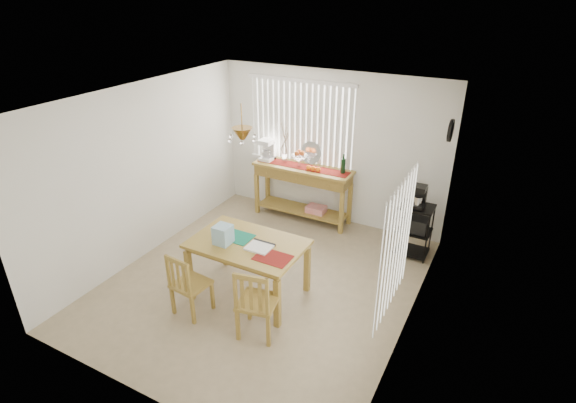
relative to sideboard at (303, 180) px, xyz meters
The scene contains 10 objects.
ground 2.15m from the sideboard, 79.57° to the right, with size 4.00×4.50×0.01m, color tan.
room_shell 2.22m from the sideboard, 79.42° to the right, with size 4.20×4.70×2.70m.
sideboard is the anchor object (origin of this frame).
sideboard_items 0.50m from the sideboard, behind, with size 1.66×0.42×0.75m.
wire_cart 2.06m from the sideboard, ahead, with size 0.49×0.39×0.84m.
cart_items 2.06m from the sideboard, ahead, with size 0.20×0.24×0.34m.
dining_table 2.30m from the sideboard, 82.14° to the right, with size 1.47×0.95×0.79m.
table_items 2.41m from the sideboard, 85.94° to the right, with size 1.12×0.53×0.25m.
chair_left 3.00m from the sideboard, 92.17° to the right, with size 0.45×0.45×0.89m.
chair_right 3.06m from the sideboard, 73.91° to the right, with size 0.52×0.52×0.95m.
Camera 1 is at (2.75, -4.45, 3.81)m, focal length 28.00 mm.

